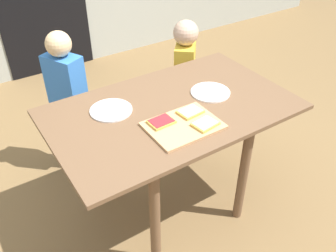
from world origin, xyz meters
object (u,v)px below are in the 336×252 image
Objects in this scene: pizza_slice_far_left at (161,122)px; dining_table at (172,124)px; child_right at (185,73)px; plate_white_left at (111,110)px; pizza_slice_near_right at (205,124)px; pizza_slice_far_right at (190,112)px; child_left at (68,97)px; plate_white_right at (210,92)px; cutting_board at (183,125)px.

dining_table is at bearing 38.33° from pizza_slice_far_left.
child_right is (0.66, 0.72, -0.23)m from pizza_slice_far_left.
pizza_slice_near_right is at bearing -49.84° from plate_white_left.
dining_table is 0.28m from pizza_slice_near_right.
pizza_slice_near_right is 0.60× the size of plate_white_left.
pizza_slice_far_right is 0.43m from plate_white_left.
plate_white_left is 0.60m from child_left.
child_right is at bearing 67.22° from plate_white_right.
pizza_slice_far_right reaches higher than plate_white_right.
plate_white_left is (-0.33, 0.39, -0.02)m from pizza_slice_near_right.
pizza_slice_far_left is 1.01m from child_right.
pizza_slice_far_left is (-0.14, -0.11, 0.14)m from dining_table.
dining_table is 0.18m from pizza_slice_far_right.
pizza_slice_far_left reaches higher than cutting_board.
child_right is at bearing 47.41° from pizza_slice_far_left.
cutting_board is at bearing -105.93° from dining_table.
pizza_slice_far_left is (-0.09, 0.07, 0.01)m from cutting_board.
dining_table is 0.30m from plate_white_right.
dining_table is 5.88× the size of plate_white_right.
pizza_slice_near_right is at bearing -119.66° from child_right.
cutting_board is at bearing -126.09° from child_right.
plate_white_left is (-0.57, 0.14, 0.00)m from plate_white_right.
plate_white_right is at bearing -14.32° from plate_white_left.
child_left is (-0.35, 0.71, -0.06)m from dining_table.
child_right is (0.88, -0.10, -0.03)m from child_left.
child_left is at bearing 115.27° from pizza_slice_far_right.
cutting_board is 0.35× the size of child_left.
child_right is at bearing 60.34° from pizza_slice_near_right.
pizza_slice_far_left is 0.30m from plate_white_left.
pizza_slice_near_right is at bearing -67.86° from child_left.
pizza_slice_near_right is 1.05m from child_left.
plate_white_left is 0.22× the size of child_left.
pizza_slice_far_left reaches higher than plate_white_left.
dining_table is 1.28× the size of child_left.
cutting_board is 1.01m from child_right.
child_left is at bearing 116.22° from dining_table.
pizza_slice_far_left is 0.12× the size of child_left.
dining_table is at bearing 74.07° from cutting_board.
plate_white_right is at bearing 27.37° from pizza_slice_far_right.
plate_white_right is at bearing 15.51° from pizza_slice_far_left.
child_right reaches higher than pizza_slice_near_right.
pizza_slice_far_right is 0.91m from child_right.
pizza_slice_far_right is 0.18m from pizza_slice_far_left.
pizza_slice_near_right is 0.52m from plate_white_left.
child_left reaches higher than child_right.
plate_white_right and plate_white_left have the same top height.
pizza_slice_far_right is (0.04, -0.11, 0.14)m from dining_table.
pizza_slice_far_left is 0.42m from plate_white_right.
child_right is at bearing 53.91° from cutting_board.
pizza_slice_far_right is at bearing -2.16° from pizza_slice_far_left.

